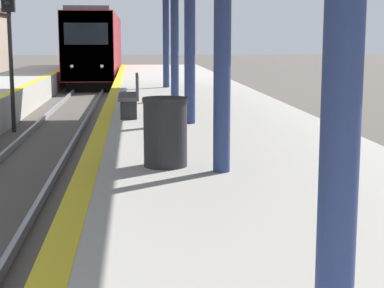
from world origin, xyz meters
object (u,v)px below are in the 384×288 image
object	(u,v)px
train	(97,46)
signal_far	(9,26)
trash_bin	(165,132)
bench	(132,94)

from	to	relation	value
train	signal_far	xyz separation A→B (m)	(-1.24, -22.25, 0.87)
signal_far	trash_bin	size ratio (longest dim) A/B	4.65
signal_far	trash_bin	world-z (taller)	signal_far
signal_far	train	bearing A→B (deg)	86.80
train	trash_bin	xyz separation A→B (m)	(2.71, -32.69, -0.70)
train	bench	bearing A→B (deg)	-85.27
signal_far	bench	xyz separation A→B (m)	(3.48, -4.74, -1.55)
trash_bin	bench	bearing A→B (deg)	94.74
signal_far	bench	distance (m)	6.09
trash_bin	bench	size ratio (longest dim) A/B	0.60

